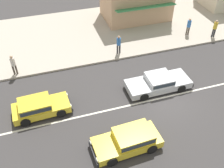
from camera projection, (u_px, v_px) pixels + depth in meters
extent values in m
plane|color=#383535|center=(165.00, 97.00, 18.04)|extent=(160.00, 160.00, 0.00)
cube|color=silver|center=(165.00, 97.00, 18.03)|extent=(50.40, 0.14, 0.01)
cube|color=#ADA393|center=(118.00, 28.00, 25.36)|extent=(68.00, 10.00, 0.15)
cube|color=#B7BABF|center=(158.00, 84.00, 18.51)|extent=(4.54, 1.80, 0.48)
cube|color=#B7BABF|center=(159.00, 79.00, 18.23)|extent=(1.70, 1.62, 0.42)
cube|color=#28333D|center=(159.00, 79.00, 18.23)|extent=(1.64, 1.65, 0.27)
cube|color=black|center=(187.00, 79.00, 19.11)|extent=(0.12, 1.76, 0.28)
cube|color=white|center=(182.00, 71.00, 19.42)|extent=(0.08, 0.24, 0.14)
cube|color=white|center=(191.00, 82.00, 18.51)|extent=(0.08, 0.24, 0.14)
cylinder|color=black|center=(170.00, 74.00, 19.52)|extent=(0.60, 0.22, 0.60)
cylinder|color=black|center=(181.00, 88.00, 18.28)|extent=(0.60, 0.22, 0.60)
cylinder|color=black|center=(135.00, 81.00, 18.87)|extent=(0.60, 0.22, 0.60)
cylinder|color=black|center=(144.00, 97.00, 17.63)|extent=(0.60, 0.22, 0.60)
cube|color=yellow|center=(127.00, 142.00, 14.65)|extent=(3.85, 1.85, 0.48)
cube|color=yellow|center=(133.00, 135.00, 14.45)|extent=(2.14, 1.60, 0.46)
cube|color=#28333D|center=(133.00, 135.00, 14.45)|extent=(2.06, 1.64, 0.29)
cube|color=black|center=(94.00, 153.00, 14.21)|extent=(0.19, 1.65, 0.28)
cube|color=white|center=(97.00, 160.00, 13.66)|extent=(0.09, 0.24, 0.14)
cube|color=white|center=(91.00, 143.00, 14.51)|extent=(0.09, 0.24, 0.14)
cylinder|color=black|center=(112.00, 161.00, 13.84)|extent=(0.61, 0.25, 0.60)
cylinder|color=black|center=(102.00, 138.00, 14.99)|extent=(0.61, 0.25, 0.60)
cylinder|color=black|center=(152.00, 149.00, 14.45)|extent=(0.61, 0.25, 0.60)
cylinder|color=black|center=(140.00, 128.00, 15.60)|extent=(0.61, 0.25, 0.60)
cube|color=yellow|center=(41.00, 108.00, 16.68)|extent=(3.61, 1.74, 0.48)
cube|color=yellow|center=(34.00, 104.00, 16.29)|extent=(2.01, 1.51, 0.46)
cube|color=#28333D|center=(34.00, 104.00, 16.29)|extent=(1.93, 1.54, 0.29)
cube|color=black|center=(70.00, 102.00, 17.22)|extent=(0.19, 1.56, 0.28)
cube|color=white|center=(67.00, 95.00, 17.48)|extent=(0.09, 0.24, 0.14)
cube|color=white|center=(71.00, 106.00, 16.69)|extent=(0.09, 0.24, 0.14)
cylinder|color=black|center=(57.00, 98.00, 17.58)|extent=(0.61, 0.25, 0.60)
cylinder|color=black|center=(61.00, 113.00, 16.50)|extent=(0.61, 0.25, 0.60)
cylinder|color=black|center=(23.00, 106.00, 17.00)|extent=(0.61, 0.25, 0.60)
cylinder|color=black|center=(25.00, 122.00, 15.93)|extent=(0.61, 0.25, 0.60)
cylinder|color=#333338|center=(117.00, 49.00, 21.64)|extent=(0.14, 0.14, 0.81)
cylinder|color=#333338|center=(120.00, 49.00, 21.68)|extent=(0.14, 0.14, 0.81)
cylinder|color=#336BB7|center=(119.00, 42.00, 21.20)|extent=(0.34, 0.34, 0.61)
sphere|color=tan|center=(119.00, 37.00, 20.93)|extent=(0.22, 0.22, 0.22)
cylinder|color=#4C4238|center=(187.00, 31.00, 23.96)|extent=(0.14, 0.14, 0.80)
cylinder|color=#4C4238|center=(189.00, 31.00, 24.01)|extent=(0.14, 0.14, 0.80)
cylinder|color=#336BB7|center=(189.00, 24.00, 23.53)|extent=(0.34, 0.34, 0.60)
sphere|color=#D6AD89|center=(190.00, 20.00, 23.26)|extent=(0.22, 0.22, 0.22)
cylinder|color=#333338|center=(213.00, 33.00, 23.68)|extent=(0.14, 0.14, 0.82)
cylinder|color=#333338|center=(214.00, 33.00, 23.73)|extent=(0.14, 0.14, 0.82)
cylinder|color=gold|center=(216.00, 26.00, 23.24)|extent=(0.34, 0.34, 0.61)
sphere|color=#D6AD89|center=(217.00, 21.00, 22.97)|extent=(0.22, 0.22, 0.22)
cylinder|color=#4C4238|center=(14.00, 70.00, 19.49)|extent=(0.14, 0.14, 0.82)
cylinder|color=#4C4238|center=(16.00, 69.00, 19.53)|extent=(0.14, 0.14, 0.82)
cylinder|color=silver|center=(13.00, 62.00, 19.04)|extent=(0.34, 0.34, 0.62)
sphere|color=#D6AD89|center=(11.00, 57.00, 18.77)|extent=(0.22, 0.22, 0.22)
cube|color=#33844C|center=(146.00, 7.00, 23.96)|extent=(5.74, 0.90, 0.28)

